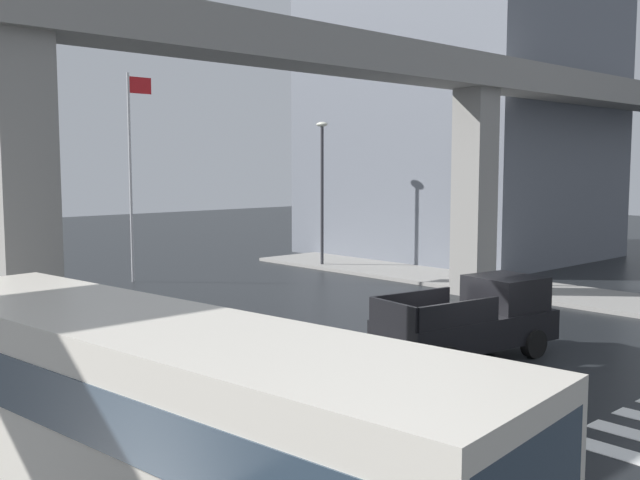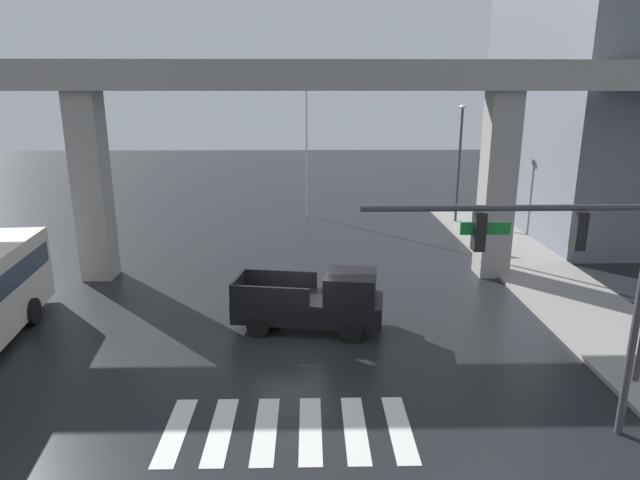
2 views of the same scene
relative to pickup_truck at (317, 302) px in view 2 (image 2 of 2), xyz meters
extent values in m
plane|color=black|center=(-0.81, -0.38, -0.99)|extent=(120.00, 120.00, 0.00)
cube|color=silver|center=(-3.56, -5.93, -0.98)|extent=(0.55, 2.80, 0.01)
cube|color=silver|center=(-2.46, -5.93, -0.98)|extent=(0.55, 2.80, 0.01)
cube|color=silver|center=(-1.36, -5.93, -0.98)|extent=(0.55, 2.80, 0.01)
cube|color=silver|center=(-0.26, -5.93, -0.98)|extent=(0.55, 2.80, 0.01)
cube|color=silver|center=(0.84, -5.93, -0.98)|extent=(0.55, 2.80, 0.01)
cube|color=silver|center=(1.94, -5.93, -0.98)|extent=(0.55, 2.80, 0.01)
cube|color=gray|center=(-0.81, 5.72, 7.65)|extent=(56.70, 1.88, 1.20)
cube|color=gray|center=(-9.56, 5.72, 3.03)|extent=(1.30, 1.30, 8.03)
cube|color=gray|center=(7.94, 5.72, 3.03)|extent=(1.30, 1.30, 8.03)
cube|color=gray|center=(10.13, 1.62, -0.91)|extent=(4.00, 36.00, 0.15)
cube|color=black|center=(-0.30, 0.05, -0.21)|extent=(5.33, 2.66, 0.80)
cube|color=black|center=(1.14, -0.18, 0.64)|extent=(1.95, 1.99, 0.90)
cube|color=#3F5160|center=(1.60, -0.25, 0.64)|extent=(0.35, 1.67, 0.77)
cube|color=black|center=(-1.30, 1.09, 0.49)|extent=(2.64, 0.50, 0.60)
cube|color=black|center=(-1.56, -0.64, 0.49)|extent=(2.64, 0.50, 0.60)
cube|color=black|center=(-2.77, 0.43, 0.49)|extent=(0.37, 1.74, 0.60)
cylinder|color=black|center=(1.40, 0.70, -0.61)|extent=(0.79, 0.39, 0.76)
cylinder|color=black|center=(1.13, -1.09, -0.61)|extent=(0.79, 0.39, 0.76)
cylinder|color=black|center=(-1.72, 1.18, -0.61)|extent=(0.79, 0.39, 0.76)
cylinder|color=black|center=(-2.00, -0.60, -0.61)|extent=(0.79, 0.39, 0.76)
cylinder|color=black|center=(-10.11, 0.56, -0.51)|extent=(0.46, 0.99, 0.96)
cylinder|color=#38383D|center=(7.23, -6.20, 2.11)|extent=(0.18, 0.18, 6.20)
cylinder|color=#38383D|center=(4.03, -6.20, 4.61)|extent=(6.40, 0.14, 0.14)
cube|color=black|center=(5.63, -6.20, 4.09)|extent=(0.24, 0.32, 0.84)
sphere|color=green|center=(5.63, -6.20, 3.83)|extent=(0.17, 0.17, 0.17)
cube|color=black|center=(3.43, -6.20, 4.09)|extent=(0.24, 0.32, 0.84)
sphere|color=green|center=(3.43, -6.20, 3.83)|extent=(0.17, 0.17, 0.17)
cube|color=#19722D|center=(3.57, -6.20, 4.16)|extent=(1.10, 0.04, 0.28)
cylinder|color=#38383D|center=(8.93, 6.79, 2.51)|extent=(0.16, 0.16, 7.00)
ellipsoid|color=beige|center=(8.93, 6.79, 6.13)|extent=(0.44, 0.70, 0.24)
cylinder|color=#38383D|center=(8.93, 15.53, 2.51)|extent=(0.16, 0.16, 7.00)
ellipsoid|color=beige|center=(8.93, 15.53, 6.13)|extent=(0.44, 0.70, 0.24)
cylinder|color=silver|center=(-0.39, 17.71, 3.53)|extent=(0.12, 0.12, 9.04)
cube|color=red|center=(0.16, 17.71, 7.55)|extent=(1.10, 0.04, 0.70)
camera|label=1|loc=(-15.85, -11.11, 4.05)|focal=40.92mm
camera|label=2|loc=(-0.27, -17.60, 7.05)|focal=30.62mm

